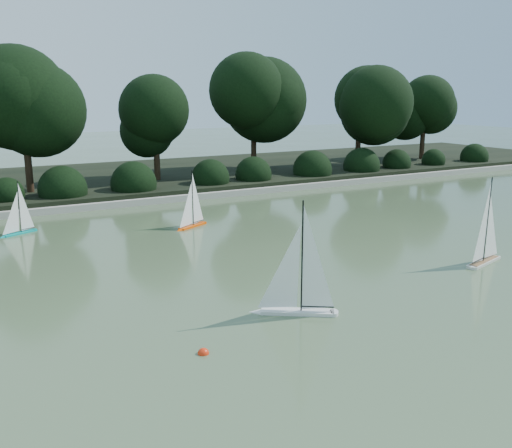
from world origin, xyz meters
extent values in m
plane|color=#344328|center=(0.00, 0.00, 0.00)|extent=(80.00, 80.00, 0.00)
cube|color=gray|center=(0.00, 9.00, 0.09)|extent=(40.00, 0.35, 0.18)
cube|color=black|center=(0.00, 13.00, 0.15)|extent=(40.00, 8.00, 0.30)
cylinder|color=black|center=(-3.00, 10.90, 0.83)|extent=(0.20, 0.20, 1.66)
sphere|color=black|center=(-3.00, 10.90, 2.85)|extent=(2.66, 2.66, 2.66)
cylinder|color=black|center=(1.00, 11.40, 0.63)|extent=(0.20, 0.20, 1.26)
sphere|color=black|center=(1.00, 11.40, 2.21)|extent=(2.10, 2.10, 2.10)
cylinder|color=black|center=(5.00, 12.10, 0.86)|extent=(0.20, 0.20, 1.73)
sphere|color=black|center=(5.00, 12.10, 2.99)|extent=(2.80, 2.80, 2.80)
cylinder|color=black|center=(9.00, 11.00, 0.74)|extent=(0.20, 0.20, 1.48)
sphere|color=black|center=(9.00, 11.00, 2.61)|extent=(2.52, 2.52, 2.52)
cylinder|color=black|center=(13.00, 11.60, 0.70)|extent=(0.20, 0.20, 1.40)
sphere|color=black|center=(13.00, 11.60, 2.41)|extent=(2.24, 2.24, 2.24)
sphere|color=black|center=(-2.00, 9.90, 0.45)|extent=(1.10, 1.10, 1.10)
sphere|color=black|center=(0.00, 9.90, 0.45)|extent=(1.10, 1.10, 1.10)
sphere|color=black|center=(2.00, 9.90, 0.45)|extent=(1.10, 1.10, 1.10)
sphere|color=black|center=(4.00, 9.90, 0.45)|extent=(1.10, 1.10, 1.10)
sphere|color=black|center=(6.00, 9.90, 0.45)|extent=(1.10, 1.10, 1.10)
sphere|color=black|center=(8.00, 9.90, 0.45)|extent=(1.10, 1.10, 1.10)
sphere|color=black|center=(10.00, 9.90, 0.45)|extent=(1.10, 1.10, 1.10)
sphere|color=black|center=(12.00, 9.90, 0.45)|extent=(1.10, 1.10, 1.10)
sphere|color=black|center=(14.00, 9.90, 0.45)|extent=(1.10, 1.10, 1.10)
cube|color=silver|center=(-0.98, 0.04, 0.05)|extent=(0.98, 0.75, 0.10)
cone|color=silver|center=(-1.48, 0.37, 0.05)|extent=(0.29, 0.29, 0.21)
cylinder|color=silver|center=(-0.55, -0.25, 0.05)|extent=(0.17, 0.17, 0.10)
cylinder|color=black|center=(-0.94, 0.01, 0.91)|extent=(0.03, 0.03, 1.61)
cylinder|color=black|center=(-0.75, -0.12, 0.17)|extent=(0.41, 0.28, 0.02)
cube|color=beige|center=(3.40, 0.42, 0.05)|extent=(1.03, 0.46, 0.10)
cone|color=beige|center=(3.97, 0.57, 0.05)|extent=(0.25, 0.25, 0.20)
cylinder|color=beige|center=(2.92, 0.28, 0.05)|extent=(0.15, 0.15, 0.10)
cube|color=olive|center=(3.40, 0.42, 0.11)|extent=(0.94, 0.39, 0.01)
cylinder|color=black|center=(3.35, 0.40, 0.88)|extent=(0.02, 0.02, 1.57)
cylinder|color=black|center=(3.14, 0.34, 0.16)|extent=(0.45, 0.14, 0.02)
cube|color=#F54A01|center=(-0.16, 5.78, 0.04)|extent=(0.82, 0.53, 0.08)
cone|color=#F54A01|center=(-0.59, 5.55, 0.04)|extent=(0.23, 0.23, 0.17)
cylinder|color=#F54A01|center=(0.21, 5.97, 0.04)|extent=(0.14, 0.14, 0.08)
cylinder|color=black|center=(-0.13, 5.80, 0.73)|extent=(0.02, 0.02, 1.29)
cylinder|color=black|center=(0.04, 5.88, 0.13)|extent=(0.35, 0.19, 0.01)
cube|color=#059993|center=(-3.81, 7.03, 0.04)|extent=(0.74, 0.46, 0.08)
cone|color=#059993|center=(-4.21, 6.85, 0.04)|extent=(0.20, 0.20, 0.15)
cylinder|color=#059993|center=(-3.47, 7.19, 0.04)|extent=(0.12, 0.12, 0.08)
cylinder|color=black|center=(-3.78, 7.05, 0.66)|extent=(0.02, 0.02, 1.16)
cylinder|color=black|center=(-3.63, 7.12, 0.12)|extent=(0.32, 0.16, 0.01)
sphere|color=red|center=(-2.68, -0.48, 0.00)|extent=(0.14, 0.14, 0.14)
camera|label=1|loc=(-5.24, -6.35, 3.09)|focal=40.00mm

